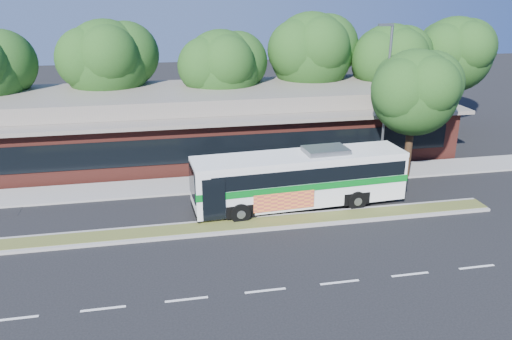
% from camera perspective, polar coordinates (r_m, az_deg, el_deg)
% --- Properties ---
extents(ground, '(120.00, 120.00, 0.00)m').
position_cam_1_polar(ground, '(23.91, -1.46, -7.10)').
color(ground, black).
rests_on(ground, ground).
extents(median_strip, '(26.00, 1.10, 0.15)m').
position_cam_1_polar(median_strip, '(24.40, -1.70, -6.31)').
color(median_strip, '#4D5424').
rests_on(median_strip, ground).
extents(sidewalk, '(44.00, 2.60, 0.12)m').
position_cam_1_polar(sidewalk, '(29.66, -3.55, -1.45)').
color(sidewalk, gray).
rests_on(sidewalk, ground).
extents(plaza_building, '(33.20, 11.20, 4.45)m').
position_cam_1_polar(plaza_building, '(35.27, -5.07, 5.54)').
color(plaza_building, '#5E251D').
rests_on(plaza_building, ground).
extents(lamp_post, '(0.93, 0.18, 9.07)m').
position_cam_1_polar(lamp_post, '(30.58, 14.59, 8.07)').
color(lamp_post, slate).
rests_on(lamp_post, ground).
extents(tree_bg_b, '(6.69, 6.00, 9.00)m').
position_cam_1_polar(tree_bg_b, '(37.57, -16.04, 11.99)').
color(tree_bg_b, black).
rests_on(tree_bg_b, ground).
extents(tree_bg_c, '(6.24, 5.60, 8.26)m').
position_cam_1_polar(tree_bg_c, '(36.84, -3.40, 11.70)').
color(tree_bg_c, black).
rests_on(tree_bg_c, ground).
extents(tree_bg_d, '(6.91, 6.20, 9.37)m').
position_cam_1_polar(tree_bg_d, '(39.27, 6.88, 13.32)').
color(tree_bg_d, black).
rests_on(tree_bg_d, ground).
extents(tree_bg_e, '(6.47, 5.80, 8.50)m').
position_cam_1_polar(tree_bg_e, '(40.66, 15.51, 12.02)').
color(tree_bg_e, black).
rests_on(tree_bg_e, ground).
extents(tree_bg_f, '(6.69, 6.00, 8.92)m').
position_cam_1_polar(tree_bg_f, '(44.45, 22.11, 12.34)').
color(tree_bg_f, black).
rests_on(tree_bg_f, ground).
extents(transit_bus, '(11.34, 3.14, 3.15)m').
position_cam_1_polar(transit_bus, '(26.06, 5.10, -0.61)').
color(transit_bus, silver).
rests_on(transit_bus, ground).
extents(sidewalk_tree, '(5.56, 4.99, 7.74)m').
position_cam_1_polar(sidewalk_tree, '(30.81, 18.18, 8.68)').
color(sidewalk_tree, black).
rests_on(sidewalk_tree, ground).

